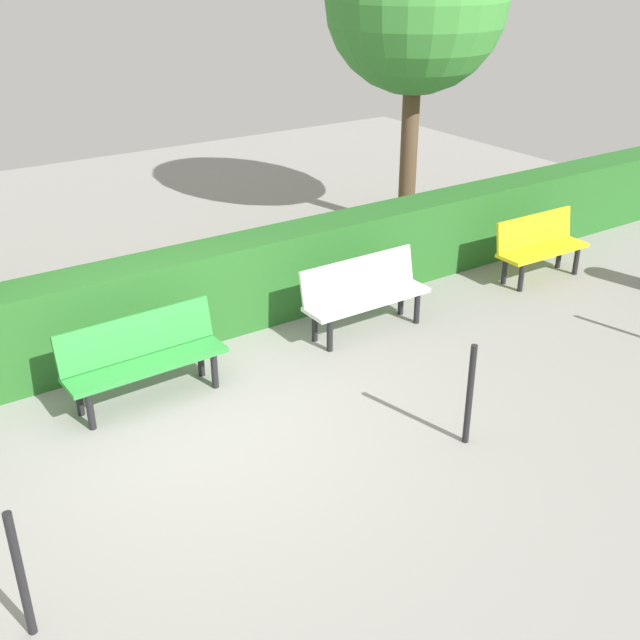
{
  "coord_description": "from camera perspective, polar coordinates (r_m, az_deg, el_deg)",
  "views": [
    {
      "loc": [
        2.45,
        5.69,
        4.12
      ],
      "look_at": [
        -1.66,
        -0.39,
        0.55
      ],
      "focal_mm": 43.51,
      "sensor_mm": 36.0,
      "label": 1
    }
  ],
  "objects": [
    {
      "name": "bench_yellow",
      "position": [
        10.88,
        15.83,
        5.38
      ],
      "size": [
        1.37,
        0.47,
        0.86
      ],
      "rotation": [
        0.0,
        0.0,
        -0.02
      ],
      "color": "yellow",
      "rests_on": "ground_plane"
    },
    {
      "name": "railing_post_mid",
      "position": [
        7.06,
        10.95,
        -5.43
      ],
      "size": [
        0.06,
        0.06,
        1.0
      ],
      "primitive_type": "cylinder",
      "color": "black",
      "rests_on": "ground_plane"
    },
    {
      "name": "bench_green",
      "position": [
        7.81,
        -12.9,
        -2.52
      ],
      "size": [
        1.62,
        0.5,
        0.86
      ],
      "rotation": [
        0.0,
        0.0,
        0.03
      ],
      "color": "#2D8C38",
      "rests_on": "ground_plane"
    },
    {
      "name": "bench_white",
      "position": [
        9.0,
        3.24,
        2.08
      ],
      "size": [
        1.57,
        0.46,
        0.86
      ],
      "rotation": [
        0.0,
        0.0,
        0.0
      ],
      "color": "white",
      "rests_on": "ground_plane"
    },
    {
      "name": "railing_post_far",
      "position": [
        5.53,
        -21.17,
        -17.1
      ],
      "size": [
        0.06,
        0.06,
        1.0
      ],
      "primitive_type": "cylinder",
      "color": "black",
      "rests_on": "ground_plane"
    },
    {
      "name": "ground_plane",
      "position": [
        7.44,
        -9.03,
        -8.05
      ],
      "size": [
        21.19,
        21.19,
        0.0
      ],
      "primitive_type": "plane",
      "color": "gray"
    },
    {
      "name": "tree_near",
      "position": [
        11.98,
        7.1,
        22.23
      ],
      "size": [
        2.62,
        2.62,
        4.71
      ],
      "color": "brown",
      "rests_on": "ground_plane"
    },
    {
      "name": "hedge_row",
      "position": [
        9.08,
        -7.12,
        2.41
      ],
      "size": [
        17.19,
        0.59,
        1.05
      ],
      "primitive_type": "cube",
      "color": "#266023",
      "rests_on": "ground_plane"
    }
  ]
}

